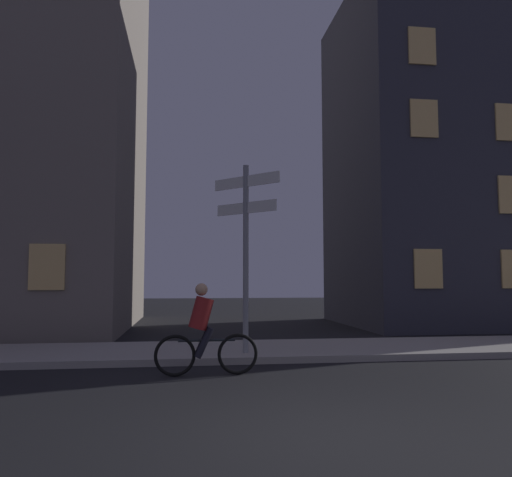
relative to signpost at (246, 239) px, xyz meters
name	(u,v)px	position (x,y,z in m)	size (l,w,h in m)	color
ground_plane	(321,441)	(0.16, -5.45, -2.55)	(80.00, 80.00, 0.00)	black
sidewalk_kerb	(249,351)	(0.16, 0.76, -2.48)	(40.00, 2.88, 0.14)	#9E9991
signpost	(246,239)	(0.00, 0.00, 0.00)	(1.27, 1.27, 4.00)	gray
cyclist	(204,332)	(-0.94, -1.70, -1.80)	(1.82, 0.34, 1.61)	black
building_right_block	(489,163)	(10.32, 7.12, 3.63)	(11.44, 6.70, 12.35)	#383842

